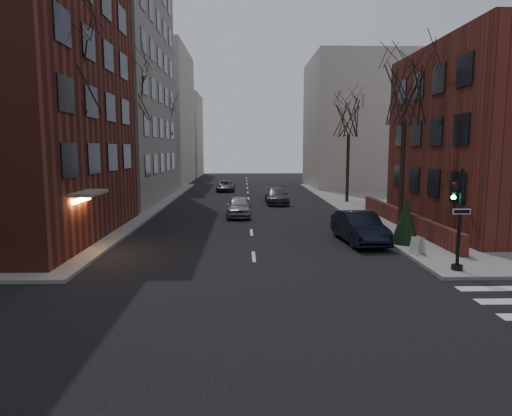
{
  "coord_description": "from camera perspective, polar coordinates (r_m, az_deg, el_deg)",
  "views": [
    {
      "loc": [
        -0.44,
        -8.37,
        4.96
      ],
      "look_at": [
        0.16,
        13.88,
        2.0
      ],
      "focal_mm": 32.0,
      "sensor_mm": 36.0,
      "label": 1
    }
  ],
  "objects": [
    {
      "name": "car_lane_silver",
      "position": [
        32.9,
        -2.15,
        0.18
      ],
      "size": [
        1.76,
        4.3,
        1.46
      ],
      "primitive_type": "imported",
      "rotation": [
        0.0,
        0.0,
        -0.01
      ],
      "color": "gray",
      "rests_on": "ground"
    },
    {
      "name": "streetlamp_near",
      "position": [
        31.36,
        -15.95,
        5.97
      ],
      "size": [
        0.36,
        0.36,
        6.28
      ],
      "color": "black",
      "rests_on": "sidewalk_far_left"
    },
    {
      "name": "ground",
      "position": [
        9.74,
        1.37,
        -23.05
      ],
      "size": [
        160.0,
        160.0,
        0.0
      ],
      "primitive_type": "plane",
      "color": "black",
      "rests_on": "ground"
    },
    {
      "name": "sandwich_board",
      "position": [
        21.92,
        19.56,
        -4.46
      ],
      "size": [
        0.53,
        0.61,
        0.81
      ],
      "primitive_type": "cube",
      "rotation": [
        0.0,
        0.0,
        0.4
      ],
      "color": "silver",
      "rests_on": "sidewalk_far_right"
    },
    {
      "name": "tree_left_c",
      "position": [
        49.18,
        -11.53,
        11.01
      ],
      "size": [
        3.96,
        3.96,
        9.72
      ],
      "color": "#2D231C",
      "rests_on": "sidewalk_far_left"
    },
    {
      "name": "tree_right_a",
      "position": [
        28.11,
        18.18,
        13.47
      ],
      "size": [
        3.96,
        3.96,
        9.72
      ],
      "color": "#2D231C",
      "rests_on": "sidewalk_far_right"
    },
    {
      "name": "streetlamp_far",
      "position": [
        50.97,
        -10.36,
        6.64
      ],
      "size": [
        0.36,
        0.36,
        6.28
      ],
      "color": "black",
      "rests_on": "sidewalk_far_left"
    },
    {
      "name": "building_distant_la",
      "position": [
        65.15,
        -14.71,
        10.89
      ],
      "size": [
        14.0,
        16.0,
        18.0
      ],
      "primitive_type": "cube",
      "color": "#B9AE9D",
      "rests_on": "ground"
    },
    {
      "name": "building_left_tan",
      "position": [
        46.38,
        -23.67,
        18.2
      ],
      "size": [
        18.0,
        18.0,
        28.0
      ],
      "primitive_type": "cube",
      "color": "gray",
      "rests_on": "ground"
    },
    {
      "name": "car_lane_gray",
      "position": [
        40.39,
        2.62,
        1.51
      ],
      "size": [
        2.01,
        4.83,
        1.4
      ],
      "primitive_type": "imported",
      "rotation": [
        0.0,
        0.0,
        0.01
      ],
      "color": "#3E3E43",
      "rests_on": "ground"
    },
    {
      "name": "car_lane_far",
      "position": [
        52.15,
        -3.81,
        2.76
      ],
      "size": [
        2.03,
        4.32,
        1.19
      ],
      "primitive_type": "imported",
      "rotation": [
        0.0,
        0.0,
        -0.01
      ],
      "color": "#424247",
      "rests_on": "ground"
    },
    {
      "name": "tree_left_b",
      "position": [
        35.59,
        -15.56,
        13.68
      ],
      "size": [
        4.4,
        4.4,
        10.8
      ],
      "color": "#2D231C",
      "rests_on": "sidewalk_far_left"
    },
    {
      "name": "parked_sedan",
      "position": [
        24.43,
        12.79,
        -2.38
      ],
      "size": [
        2.17,
        5.09,
        1.63
      ],
      "primitive_type": "imported",
      "rotation": [
        0.0,
        0.0,
        0.09
      ],
      "color": "black",
      "rests_on": "ground"
    },
    {
      "name": "low_wall_right",
      "position": [
        29.37,
        17.86,
        -1.23
      ],
      "size": [
        0.35,
        16.0,
        1.0
      ],
      "primitive_type": "cube",
      "color": "maroon",
      "rests_on": "sidewalk_far_right"
    },
    {
      "name": "building_distant_lb",
      "position": [
        81.37,
        -10.54,
        8.89
      ],
      "size": [
        10.0,
        12.0,
        14.0
      ],
      "primitive_type": "cube",
      "color": "#B9AE9D",
      "rests_on": "ground"
    },
    {
      "name": "tree_right_b",
      "position": [
        41.5,
        11.55,
        11.06
      ],
      "size": [
        3.74,
        3.74,
        9.18
      ],
      "color": "#2D231C",
      "rests_on": "sidewalk_far_right"
    },
    {
      "name": "building_distant_ra",
      "position": [
        60.45,
        13.49,
        10.26
      ],
      "size": [
        14.0,
        14.0,
        16.0
      ],
      "primitive_type": "cube",
      "color": "#B9AE9D",
      "rests_on": "ground"
    },
    {
      "name": "evergreen_shrub",
      "position": [
        24.13,
        18.21,
        -1.54
      ],
      "size": [
        1.67,
        1.67,
        2.29
      ],
      "primitive_type": "cone",
      "rotation": [
        0.0,
        0.0,
        -0.24
      ],
      "color": "black",
      "rests_on": "sidewalk_far_right"
    },
    {
      "name": "tree_left_a",
      "position": [
        24.14,
        -22.63,
        15.37
      ],
      "size": [
        4.18,
        4.18,
        10.26
      ],
      "color": "#2D231C",
      "rests_on": "sidewalk_far_left"
    },
    {
      "name": "traffic_signal",
      "position": [
        19.52,
        23.92,
        -2.08
      ],
      "size": [
        0.76,
        0.44,
        4.0
      ],
      "color": "black",
      "rests_on": "sidewalk_far_right"
    }
  ]
}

